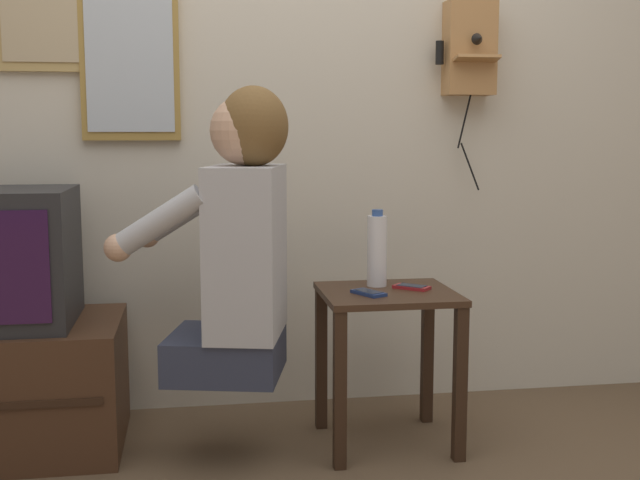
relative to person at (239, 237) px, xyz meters
name	(u,v)px	position (x,y,z in m)	size (l,w,h in m)	color
wall_back	(280,83)	(0.20, 0.58, 0.52)	(6.80, 0.05, 2.55)	beige
side_table	(387,328)	(0.51, 0.06, -0.34)	(0.45, 0.42, 0.55)	#382316
person	(239,237)	(0.00, 0.00, 0.00)	(0.60, 0.48, 0.94)	#2D3347
tv_stand	(10,386)	(-0.78, 0.22, -0.53)	(0.76, 0.55, 0.44)	#422819
television	(5,257)	(-0.77, 0.22, -0.08)	(0.44, 0.46, 0.46)	#232326
wall_phone_antique	(469,47)	(0.94, 0.50, 0.67)	(0.23, 0.18, 0.78)	#AD7A47
framed_picture	(40,5)	(-0.67, 0.54, 0.79)	(0.32, 0.03, 0.47)	tan
wall_mirror	(130,54)	(-0.36, 0.54, 0.62)	(0.36, 0.03, 0.63)	olive
cell_phone_held	(369,293)	(0.43, 0.01, -0.20)	(0.11, 0.14, 0.01)	navy
cell_phone_spare	(412,287)	(0.60, 0.08, -0.20)	(0.13, 0.13, 0.01)	maroon
water_bottle	(377,250)	(0.50, 0.16, -0.08)	(0.07, 0.07, 0.27)	silver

